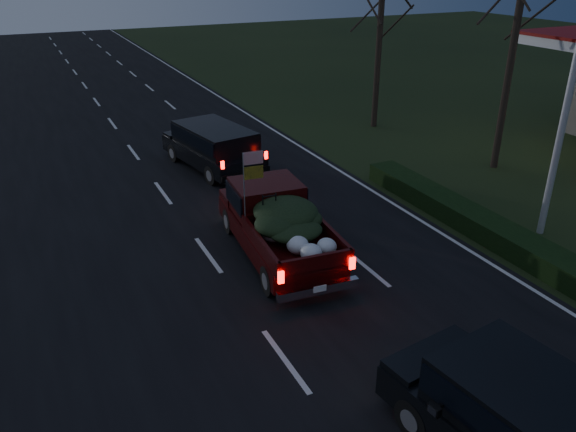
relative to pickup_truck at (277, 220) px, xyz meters
name	(u,v)px	position (x,y,z in m)	size (l,w,h in m)	color
ground	(285,361)	(-1.80, -4.27, -1.03)	(120.00, 120.00, 0.00)	black
road_asphalt	(285,361)	(-1.80, -4.27, -1.02)	(14.00, 120.00, 0.02)	black
hedge_row	(475,221)	(6.00, -1.27, -0.73)	(1.00, 10.00, 0.60)	black
bare_tree_far	(381,13)	(9.70, 9.73, 4.20)	(3.60, 3.60, 7.00)	black
pickup_truck	(277,220)	(0.00, 0.00, 0.00)	(2.44, 5.38, 2.74)	#370707
lead_suv	(214,143)	(0.68, 7.32, 0.03)	(2.83, 5.12, 1.39)	black
rear_suv	(544,430)	(0.50, -8.59, 0.04)	(2.73, 5.15, 1.41)	black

